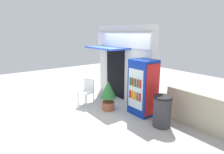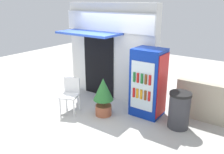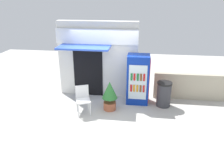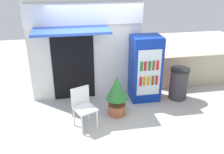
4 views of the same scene
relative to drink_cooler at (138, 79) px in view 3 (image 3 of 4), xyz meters
name	(u,v)px [view 3 (image 3 of 4)]	position (x,y,z in m)	size (l,w,h in m)	color
ground	(100,112)	(-1.19, -0.94, -0.87)	(16.00, 16.00, 0.00)	beige
storefront_building	(97,58)	(-1.53, 0.50, 0.57)	(2.93, 1.19, 2.79)	silver
drink_cooler	(138,79)	(0.00, 0.00, 0.00)	(0.78, 0.69, 1.74)	#0C2D9E
plastic_chair	(83,98)	(-1.73, -1.02, -0.33)	(0.57, 0.58, 0.92)	white
potted_plant_near_shop	(110,94)	(-0.91, -0.68, -0.30)	(0.52, 0.52, 1.00)	#AD5B3D
trash_bin	(164,94)	(0.90, -0.17, -0.43)	(0.50, 0.50, 0.87)	#38383D
stone_boundary_wall	(190,86)	(1.89, 0.53, -0.39)	(2.59, 0.22, 0.97)	#B7AD93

